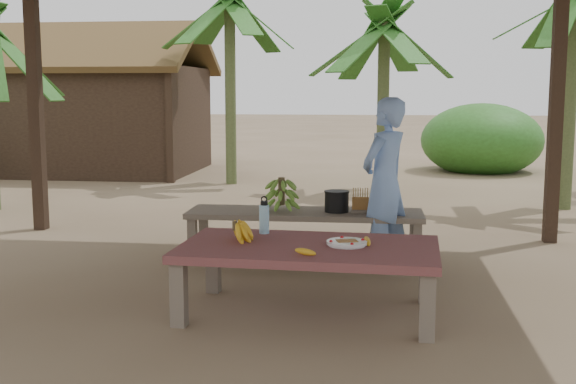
# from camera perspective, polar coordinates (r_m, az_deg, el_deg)

# --- Properties ---
(ground) EXTENTS (80.00, 80.00, 0.00)m
(ground) POSITION_cam_1_polar(r_m,az_deg,el_deg) (5.70, -3.30, -8.02)
(ground) COLOR brown
(ground) RESTS_ON ground
(work_table) EXTENTS (1.85, 1.09, 0.50)m
(work_table) POSITION_cam_1_polar(r_m,az_deg,el_deg) (5.09, 1.67, -4.92)
(work_table) COLOR brown
(work_table) RESTS_ON ground
(bench) EXTENTS (2.21, 0.63, 0.45)m
(bench) POSITION_cam_1_polar(r_m,az_deg,el_deg) (6.79, 1.36, -1.97)
(bench) COLOR brown
(bench) RESTS_ON ground
(ripe_banana_bunch) EXTENTS (0.31, 0.28, 0.16)m
(ripe_banana_bunch) POSITION_cam_1_polar(r_m,az_deg,el_deg) (5.21, -4.23, -3.03)
(ripe_banana_bunch) COLOR yellow
(ripe_banana_bunch) RESTS_ON work_table
(plate) EXTENTS (0.28, 0.28, 0.04)m
(plate) POSITION_cam_1_polar(r_m,az_deg,el_deg) (5.07, 4.67, -4.04)
(plate) COLOR white
(plate) RESTS_ON work_table
(loose_banana_front) EXTENTS (0.15, 0.07, 0.04)m
(loose_banana_front) POSITION_cam_1_polar(r_m,az_deg,el_deg) (4.77, 1.39, -4.75)
(loose_banana_front) COLOR yellow
(loose_banana_front) RESTS_ON work_table
(loose_banana_side) EXTENTS (0.06, 0.17, 0.04)m
(loose_banana_side) POSITION_cam_1_polar(r_m,az_deg,el_deg) (5.13, 6.28, -3.89)
(loose_banana_side) COLOR yellow
(loose_banana_side) RESTS_ON work_table
(water_flask) EXTENTS (0.08, 0.08, 0.29)m
(water_flask) POSITION_cam_1_polar(r_m,az_deg,el_deg) (5.46, -1.90, -2.05)
(water_flask) COLOR #43A4D2
(water_flask) RESTS_ON work_table
(green_banana_stalk) EXTENTS (0.29, 0.29, 0.33)m
(green_banana_stalk) POSITION_cam_1_polar(r_m,az_deg,el_deg) (6.77, -0.52, -0.10)
(green_banana_stalk) COLOR #598C2D
(green_banana_stalk) RESTS_ON bench
(cooking_pot) EXTENTS (0.22, 0.22, 0.19)m
(cooking_pot) POSITION_cam_1_polar(r_m,az_deg,el_deg) (6.73, 3.87, -0.77)
(cooking_pot) COLOR black
(cooking_pot) RESTS_ON bench
(skewer_rack) EXTENTS (0.18, 0.08, 0.24)m
(skewer_rack) POSITION_cam_1_polar(r_m,az_deg,el_deg) (6.68, 5.74, -0.65)
(skewer_rack) COLOR #A57F47
(skewer_rack) RESTS_ON bench
(woman) EXTENTS (0.61, 0.66, 1.52)m
(woman) POSITION_cam_1_polar(r_m,az_deg,el_deg) (6.56, 7.65, 0.81)
(woman) COLOR #779CE1
(woman) RESTS_ON ground
(hut) EXTENTS (4.40, 3.43, 2.85)m
(hut) POSITION_cam_1_polar(r_m,az_deg,el_deg) (14.48, -15.29, 5.94)
(hut) COLOR black
(hut) RESTS_ON ground
(banana_plant_ne) EXTENTS (1.80, 1.80, 3.03)m
(banana_plant_ne) POSITION_cam_1_polar(r_m,az_deg,el_deg) (10.23, 21.68, 12.98)
(banana_plant_ne) COLOR #596638
(banana_plant_ne) RESTS_ON ground
(banana_plant_n) EXTENTS (1.80, 1.80, 2.79)m
(banana_plant_n) POSITION_cam_1_polar(r_m,az_deg,el_deg) (11.19, 7.61, 11.76)
(banana_plant_n) COLOR #596638
(banana_plant_n) RESTS_ON ground
(banana_plant_nw) EXTENTS (1.80, 1.80, 3.27)m
(banana_plant_nw) POSITION_cam_1_polar(r_m,az_deg,el_deg) (12.19, -4.64, 13.72)
(banana_plant_nw) COLOR #596638
(banana_plant_nw) RESTS_ON ground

